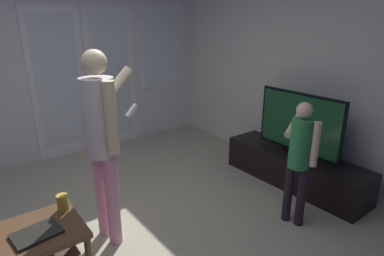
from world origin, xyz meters
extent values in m
cube|color=#AFAD8F|center=(0.00, 0.00, -0.01)|extent=(5.21, 4.92, 0.02)
cube|color=silver|center=(0.00, 2.43, 1.42)|extent=(5.21, 0.06, 2.84)
cube|color=white|center=(0.29, 2.39, 1.02)|extent=(0.75, 0.02, 2.11)
cube|color=silver|center=(0.29, 2.37, 1.07)|extent=(0.59, 0.01, 1.81)
cube|color=white|center=(1.07, 2.39, 1.02)|extent=(0.75, 0.02, 2.11)
cube|color=silver|center=(1.07, 2.37, 1.07)|extent=(0.59, 0.01, 1.81)
cube|color=white|center=(2.00, 2.39, 1.47)|extent=(0.80, 0.02, 1.33)
cube|color=silver|center=(2.00, 2.37, 1.47)|extent=(0.74, 0.01, 1.27)
cube|color=silver|center=(2.57, 0.00, 1.42)|extent=(0.06, 4.92, 2.84)
cube|color=brown|center=(-0.78, -0.02, 0.46)|extent=(0.92, 0.55, 0.04)
cylinder|color=brown|center=(-0.36, 0.22, 0.22)|extent=(0.05, 0.05, 0.44)
cube|color=black|center=(2.18, -0.20, 0.20)|extent=(0.49, 1.74, 0.39)
cube|color=black|center=(2.18, -1.06, 0.22)|extent=(0.41, 0.02, 0.22)
cube|color=black|center=(2.18, -0.20, 0.41)|extent=(0.08, 0.37, 0.04)
cube|color=black|center=(2.18, -0.20, 0.78)|extent=(0.04, 1.06, 0.69)
cube|color=#194C28|center=(2.16, -0.20, 0.78)|extent=(0.00, 1.01, 0.64)
cylinder|color=pink|center=(0.01, 0.11, 0.41)|extent=(0.11, 0.11, 0.82)
cylinder|color=pink|center=(-0.02, 0.29, 0.41)|extent=(0.11, 0.11, 0.82)
cylinder|color=silver|center=(-0.01, 0.20, 1.15)|extent=(0.27, 0.27, 0.65)
sphere|color=beige|center=(-0.01, 0.20, 1.59)|extent=(0.20, 0.20, 0.20)
cylinder|color=beige|center=(0.02, 0.02, 1.18)|extent=(0.09, 0.09, 0.57)
cylinder|color=beige|center=(0.19, 0.41, 1.28)|extent=(0.50, 0.15, 0.45)
cube|color=white|center=(0.40, 0.43, 1.09)|extent=(0.13, 0.05, 0.12)
cylinder|color=black|center=(1.53, -0.73, 0.30)|extent=(0.08, 0.08, 0.59)
cylinder|color=black|center=(1.50, -0.61, 0.30)|extent=(0.08, 0.08, 0.59)
cylinder|color=#2F8248|center=(1.51, -0.67, 0.83)|extent=(0.19, 0.19, 0.46)
sphere|color=beige|center=(1.51, -0.67, 1.14)|extent=(0.14, 0.14, 0.14)
cylinder|color=beige|center=(1.54, -0.79, 0.85)|extent=(0.07, 0.07, 0.41)
cylinder|color=beige|center=(1.66, -0.50, 0.97)|extent=(0.40, 0.16, 0.24)
cube|color=white|center=(1.84, -0.45, 0.88)|extent=(0.14, 0.07, 0.09)
cube|color=black|center=(-0.64, -0.08, 0.49)|extent=(0.33, 0.26, 0.02)
cylinder|color=gold|center=(-0.39, 0.13, 0.55)|extent=(0.09, 0.09, 0.13)
camera|label=1|loc=(-0.92, -2.21, 1.90)|focal=29.97mm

